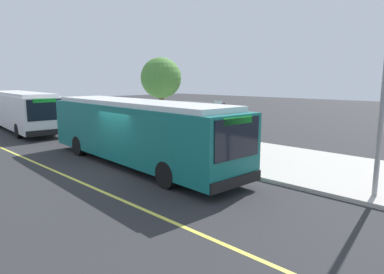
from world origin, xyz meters
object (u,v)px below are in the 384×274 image
(transit_bus_second, at_px, (22,110))
(route_sign_post, at_px, (218,122))
(transit_bus_main, at_px, (136,130))
(pedestrian_commuter, at_px, (212,136))
(waiting_bench, at_px, (197,137))

(transit_bus_second, distance_m, route_sign_post, 17.68)
(transit_bus_main, bearing_deg, pedestrian_commuter, 64.50)
(transit_bus_main, bearing_deg, transit_bus_second, 179.31)
(waiting_bench, bearing_deg, transit_bus_second, -161.88)
(transit_bus_main, distance_m, waiting_bench, 4.99)
(pedestrian_commuter, bearing_deg, transit_bus_main, -115.50)
(transit_bus_second, height_order, pedestrian_commuter, transit_bus_second)
(transit_bus_second, distance_m, waiting_bench, 14.98)
(route_sign_post, relative_size, pedestrian_commuter, 1.66)
(waiting_bench, bearing_deg, route_sign_post, -31.45)
(waiting_bench, distance_m, pedestrian_commuter, 2.82)
(route_sign_post, xyz_separation_m, pedestrian_commuter, (-0.87, 0.61, -0.84))
(transit_bus_main, distance_m, transit_bus_second, 14.97)
(transit_bus_second, bearing_deg, route_sign_post, 8.62)
(pedestrian_commuter, bearing_deg, transit_bus_second, -168.90)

